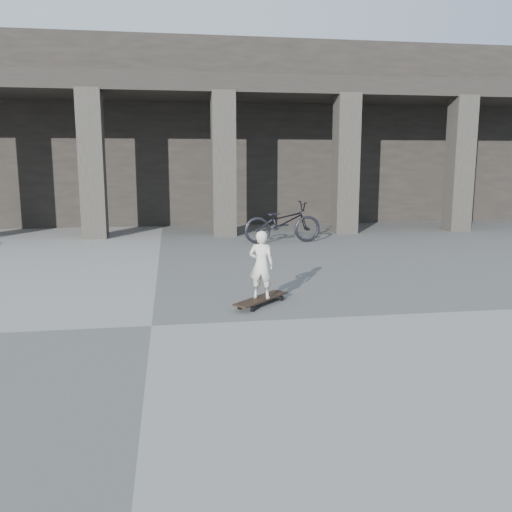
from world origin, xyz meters
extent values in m
plane|color=#4F504D|center=(0.00, 0.00, 0.00)|extent=(90.00, 90.00, 0.00)
cube|color=black|center=(0.00, 14.00, 3.00)|extent=(28.00, 6.00, 6.00)
cube|color=black|center=(0.00, 9.60, 4.20)|extent=(28.00, 2.80, 0.50)
cube|color=#2D2B25|center=(-1.79, 8.50, 2.00)|extent=(0.65, 0.65, 4.00)
cube|color=#2D2B25|center=(1.79, 8.50, 2.00)|extent=(0.65, 0.65, 4.00)
cube|color=#2D2B25|center=(5.36, 8.50, 2.00)|extent=(0.65, 0.65, 4.00)
cube|color=#2D2B25|center=(8.93, 8.50, 2.00)|extent=(0.65, 0.65, 4.00)
cube|color=black|center=(1.57, 0.80, 0.10)|extent=(0.94, 0.95, 0.02)
cube|color=#B2B2B7|center=(1.84, 1.07, 0.05)|extent=(0.20, 0.20, 0.03)
cube|color=#B2B2B7|center=(1.31, 0.53, 0.05)|extent=(0.20, 0.20, 0.03)
cylinder|color=black|center=(1.76, 1.15, 0.04)|extent=(0.08, 0.08, 0.08)
cylinder|color=black|center=(1.92, 0.99, 0.04)|extent=(0.08, 0.08, 0.08)
cylinder|color=black|center=(1.23, 0.60, 0.04)|extent=(0.08, 0.08, 0.08)
cylinder|color=black|center=(1.39, 0.45, 0.04)|extent=(0.08, 0.08, 0.08)
imported|color=beige|center=(1.57, 0.80, 0.61)|extent=(0.43, 0.35, 1.00)
imported|color=black|center=(3.15, 6.84, 0.53)|extent=(2.08, 0.86, 1.07)
camera|label=1|loc=(0.29, -6.87, 2.11)|focal=38.00mm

